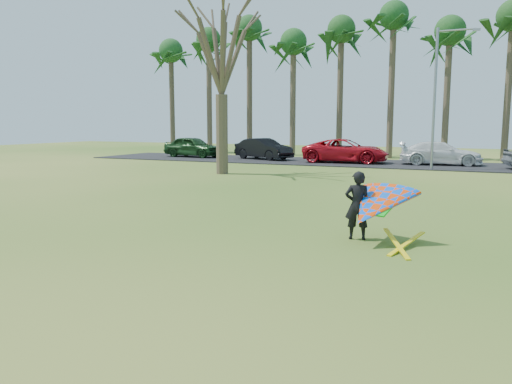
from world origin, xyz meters
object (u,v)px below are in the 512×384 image
at_px(car_0, 193,147).
at_px(car_2, 346,151).
at_px(streetlight, 438,92).
at_px(bare_tree_left, 221,41).
at_px(kite_flyer, 373,206).
at_px(car_1, 263,149).
at_px(car_3, 441,153).

relative_size(car_0, car_2, 0.83).
xyz_separation_m(streetlight, car_0, (-18.30, 3.11, -3.60)).
distance_m(bare_tree_left, kite_flyer, 17.38).
bearing_deg(car_1, streetlight, -83.89).
bearing_deg(car_1, car_3, -68.66).
bearing_deg(car_1, kite_flyer, -130.13).
bearing_deg(streetlight, car_0, 170.36).
distance_m(car_1, car_2, 6.30).
relative_size(streetlight, car_1, 1.72).
height_order(bare_tree_left, streetlight, bare_tree_left).
bearing_deg(kite_flyer, car_0, 129.86).
distance_m(car_2, kite_flyer, 22.91).
relative_size(bare_tree_left, streetlight, 1.21).
bearing_deg(streetlight, car_3, 89.04).
bearing_deg(bare_tree_left, car_3, 45.29).
xyz_separation_m(streetlight, car_3, (0.06, 3.32, -3.67)).
relative_size(car_2, kite_flyer, 2.39).
bearing_deg(car_3, car_2, 89.79).
relative_size(car_0, car_1, 1.02).
xyz_separation_m(streetlight, car_2, (-5.94, 2.65, -3.61)).
height_order(car_3, kite_flyer, kite_flyer).
height_order(streetlight, car_1, streetlight).
height_order(car_1, kite_flyer, kite_flyer).
xyz_separation_m(car_0, car_3, (18.36, 0.21, -0.08)).
bearing_deg(car_0, streetlight, -94.72).
bearing_deg(car_3, streetlight, 172.48).
height_order(car_0, car_1, car_0).
bearing_deg(kite_flyer, car_2, 106.20).
xyz_separation_m(car_3, kite_flyer, (0.39, -22.67, 0.05)).
height_order(bare_tree_left, kite_flyer, bare_tree_left).
distance_m(bare_tree_left, car_1, 12.00).
relative_size(car_1, car_3, 0.92).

